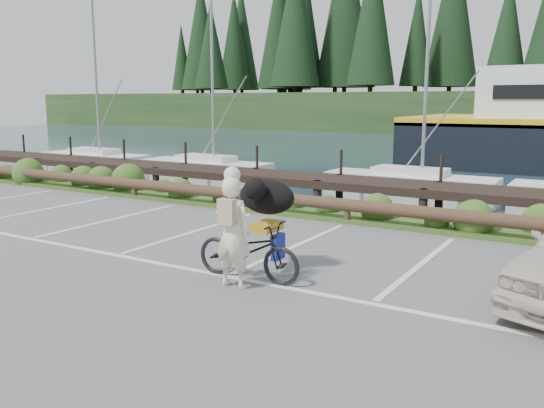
{
  "coord_description": "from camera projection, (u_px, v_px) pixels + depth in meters",
  "views": [
    {
      "loc": [
        5.48,
        -8.03,
        2.94
      ],
      "look_at": [
        0.22,
        0.7,
        1.1
      ],
      "focal_mm": 38.0,
      "sensor_mm": 36.0,
      "label": 1
    }
  ],
  "objects": [
    {
      "name": "ground",
      "position": [
        240.0,
        271.0,
        10.08
      ],
      "size": [
        72.0,
        72.0,
        0.0
      ],
      "primitive_type": "plane",
      "color": "#57585A"
    },
    {
      "name": "vegetation_strip",
      "position": [
        358.0,
        216.0,
        14.54
      ],
      "size": [
        34.0,
        1.6,
        0.1
      ],
      "primitive_type": "cube",
      "color": "#3D5B21",
      "rests_on": "ground"
    },
    {
      "name": "log_rail",
      "position": [
        347.0,
        223.0,
        13.95
      ],
      "size": [
        32.0,
        0.3,
        0.6
      ],
      "primitive_type": null,
      "color": "#443021",
      "rests_on": "ground"
    },
    {
      "name": "bicycle",
      "position": [
        248.0,
        250.0,
        9.49
      ],
      "size": [
        1.93,
        0.72,
        1.01
      ],
      "primitive_type": "imported",
      "rotation": [
        0.0,
        0.0,
        1.6
      ],
      "color": "black",
      "rests_on": "ground"
    },
    {
      "name": "cyclist",
      "position": [
        233.0,
        232.0,
        9.04
      ],
      "size": [
        0.66,
        0.44,
        1.79
      ],
      "primitive_type": "imported",
      "rotation": [
        0.0,
        0.0,
        3.17
      ],
      "color": "#F2EBCD",
      "rests_on": "ground"
    },
    {
      "name": "dog",
      "position": [
        267.0,
        197.0,
        9.87
      ],
      "size": [
        0.54,
        1.07,
        0.61
      ],
      "primitive_type": "ellipsoid",
      "rotation": [
        0.0,
        0.0,
        1.6
      ],
      "color": "black",
      "rests_on": "bicycle"
    }
  ]
}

